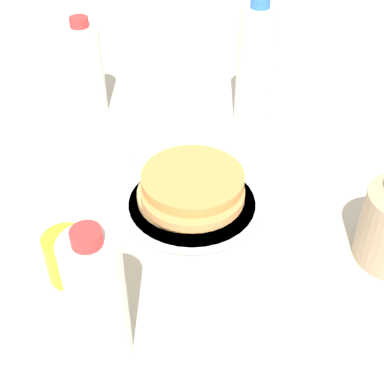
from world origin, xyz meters
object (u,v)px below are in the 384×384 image
object	(u,v)px
pancake_stack	(191,190)
water_bottle_near	(255,66)
plate	(192,204)
juice_glass	(68,257)
water_bottle_mid	(98,299)
water_bottle_far	(86,69)

from	to	relation	value
pancake_stack	water_bottle_near	world-z (taller)	water_bottle_near
plate	water_bottle_near	distance (m)	0.32
pancake_stack	juice_glass	size ratio (longest dim) A/B	2.44
plate	water_bottle_mid	distance (m)	0.31
pancake_stack	water_bottle_near	distance (m)	0.31
water_bottle_mid	plate	bearing A→B (deg)	-122.82
water_bottle_far	juice_glass	bearing A→B (deg)	84.00
plate	pancake_stack	xyz separation A→B (m)	(0.00, -0.00, 0.03)
juice_glass	water_bottle_near	world-z (taller)	water_bottle_near
juice_glass	plate	bearing A→B (deg)	-150.59
pancake_stack	water_bottle_far	distance (m)	0.38
juice_glass	water_bottle_mid	xyz separation A→B (m)	(-0.04, 0.13, 0.06)
water_bottle_near	plate	bearing A→B (deg)	55.49
pancake_stack	water_bottle_mid	xyz separation A→B (m)	(0.16, 0.25, 0.06)
pancake_stack	water_bottle_far	xyz separation A→B (m)	(0.15, -0.34, 0.06)
pancake_stack	water_bottle_far	world-z (taller)	water_bottle_far
plate	pancake_stack	distance (m)	0.03
water_bottle_mid	water_bottle_far	distance (m)	0.59
plate	water_bottle_mid	world-z (taller)	water_bottle_mid
pancake_stack	water_bottle_far	bearing A→B (deg)	-65.99
water_bottle_mid	water_bottle_far	bearing A→B (deg)	-90.58
juice_glass	water_bottle_near	distance (m)	0.52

